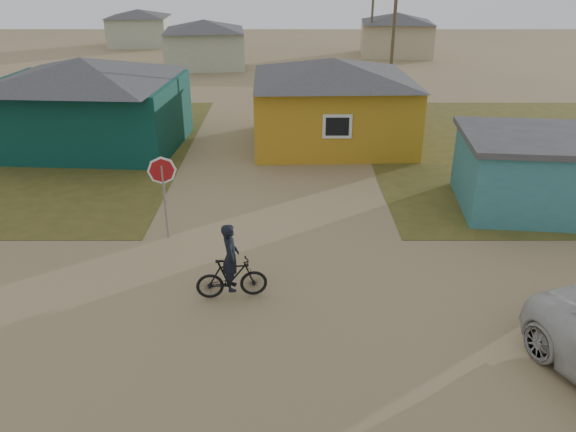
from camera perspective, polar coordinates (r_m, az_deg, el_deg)
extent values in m
plane|color=#937C55|center=(13.81, -2.06, -10.16)|extent=(120.00, 120.00, 0.00)
cube|color=#09332D|center=(27.16, -19.62, 9.71)|extent=(8.40, 6.54, 3.00)
pyramid|color=#37373A|center=(26.76, -20.24, 13.83)|extent=(8.93, 7.08, 1.00)
cube|color=#B6851C|center=(26.19, 4.48, 10.54)|extent=(7.21, 6.24, 3.00)
pyramid|color=#37373A|center=(25.78, 4.62, 14.74)|extent=(7.72, 6.76, 0.90)
cube|color=silver|center=(23.24, 5.03, 9.06)|extent=(1.20, 0.06, 1.00)
cube|color=black|center=(23.21, 5.03, 9.04)|extent=(0.95, 0.04, 0.75)
cube|color=#37777A|center=(21.06, 25.39, 3.75)|extent=(6.39, 4.61, 2.40)
cube|color=#37373A|center=(20.68, 26.04, 7.10)|extent=(6.71, 4.93, 0.20)
cube|color=#ACB49A|center=(46.24, -8.42, 16.44)|extent=(6.49, 5.60, 2.80)
pyramid|color=#37373A|center=(46.02, -8.56, 18.65)|extent=(7.04, 6.15, 0.80)
cube|color=tan|center=(52.59, 10.91, 17.25)|extent=(6.41, 5.50, 2.80)
pyramid|color=#37373A|center=(52.40, 11.08, 19.20)|extent=(6.95, 6.05, 0.80)
cube|color=#ACB49A|center=(59.48, -14.81, 17.68)|extent=(5.75, 5.28, 2.70)
pyramid|color=#37373A|center=(59.32, -15.00, 19.31)|extent=(6.28, 5.81, 0.70)
cylinder|color=brown|center=(34.08, 10.67, 17.79)|extent=(0.20, 0.20, 8.00)
cylinder|color=brown|center=(49.97, 8.59, 20.04)|extent=(0.20, 0.20, 8.00)
cylinder|color=gray|center=(17.37, -12.38, 1.38)|extent=(0.07, 0.07, 2.36)
imported|color=black|center=(14.33, -5.75, -6.30)|extent=(1.86, 0.75, 1.09)
imported|color=black|center=(14.02, -5.85, -4.17)|extent=(0.51, 0.70, 1.78)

